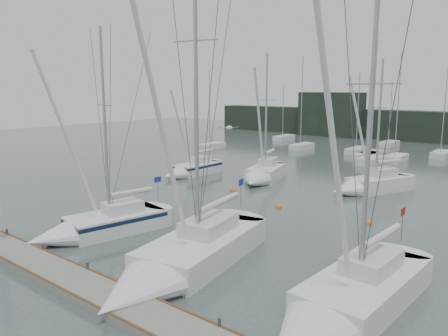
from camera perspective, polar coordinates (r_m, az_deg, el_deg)
The scene contains 14 objects.
ground at distance 23.03m, azimuth -5.89°, elevation -11.98°, with size 160.00×160.00×0.00m, color #42514E.
dock at distance 20.03m, azimuth -16.35°, elevation -15.31°, with size 24.00×2.00×0.40m, color slate.
far_building_left at distance 83.00m, azimuth 13.76°, elevation 6.82°, with size 12.00×3.00×8.00m, color black.
mast_forest at distance 58.47m, azimuth 27.21°, elevation 1.11°, with size 55.82×26.68×14.58m.
sailboat_near_left at distance 27.39m, azimuth -16.93°, elevation -7.44°, with size 4.38×8.76×13.15m.
sailboat_near_center at distance 21.05m, azimuth -6.39°, elevation -12.41°, with size 5.45×12.32×18.60m.
sailboat_near_right at distance 17.87m, azimuth 14.98°, elevation -17.20°, with size 3.64×10.72×15.10m.
sailboat_mid_a at distance 44.28m, azimuth -4.57°, elevation -0.30°, with size 2.38×7.38×10.46m.
sailboat_mid_b at distance 41.47m, azimuth 4.96°, elevation -0.97°, with size 4.69×8.20×12.77m.
sailboat_mid_c at distance 38.92m, azimuth 18.06°, elevation -2.23°, with size 5.41×8.21×11.86m.
buoy_a at distance 32.78m, azimuth 7.15°, elevation -5.17°, with size 0.55×0.55×0.55m, color #D95C13.
buoy_b at distance 30.34m, azimuth 18.35°, elevation -6.91°, with size 0.51×0.51×0.51m, color #D95C13.
buoy_c at distance 37.64m, azimuth 1.19°, elevation -3.05°, with size 0.59×0.59×0.59m, color #D95C13.
seagull at distance 23.58m, azimuth 0.69°, elevation 5.29°, with size 1.07×0.52×0.21m.
Camera 1 is at (15.05, -15.08, 8.75)m, focal length 35.00 mm.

